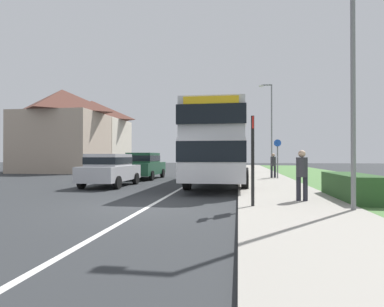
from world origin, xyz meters
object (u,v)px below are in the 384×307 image
at_px(pedestrian_at_stop, 302,173).
at_px(parked_car_dark_green, 144,165).
at_px(street_lamp_near, 349,49).
at_px(pedestrian_walking_away, 273,164).
at_px(bus_stop_sign, 253,154).
at_px(parked_car_silver, 110,169).
at_px(double_decker_bus, 220,144).
at_px(street_lamp_mid, 270,122).
at_px(cycle_route_sign, 278,157).

bearing_deg(pedestrian_at_stop, parked_car_dark_green, 129.23).
distance_m(parked_car_dark_green, street_lamp_near, 14.75).
distance_m(pedestrian_at_stop, pedestrian_walking_away, 10.41).
bearing_deg(bus_stop_sign, pedestrian_at_stop, 38.35).
bearing_deg(pedestrian_at_stop, parked_car_silver, 150.31).
bearing_deg(double_decker_bus, street_lamp_mid, 72.10).
bearing_deg(cycle_route_sign, bus_stop_sign, -100.21).
bearing_deg(street_lamp_mid, cycle_route_sign, -92.87).
distance_m(street_lamp_near, street_lamp_mid, 19.93).
bearing_deg(double_decker_bus, street_lamp_near, -65.11).
height_order(parked_car_dark_green, street_lamp_mid, street_lamp_mid).
height_order(pedestrian_walking_away, street_lamp_near, street_lamp_near).
relative_size(parked_car_dark_green, cycle_route_sign, 1.76).
xyz_separation_m(parked_car_silver, parked_car_dark_green, (0.14, 5.17, 0.05)).
bearing_deg(street_lamp_mid, parked_car_dark_green, -135.88).
xyz_separation_m(parked_car_dark_green, bus_stop_sign, (6.48, -11.03, 0.61)).
distance_m(pedestrian_at_stop, street_lamp_mid, 18.82).
height_order(double_decker_bus, pedestrian_at_stop, double_decker_bus).
relative_size(parked_car_dark_green, pedestrian_at_stop, 2.66).
relative_size(parked_car_silver, cycle_route_sign, 1.63).
bearing_deg(pedestrian_at_stop, bus_stop_sign, -141.65).
xyz_separation_m(parked_car_silver, cycle_route_sign, (8.63, 5.29, 0.55)).
xyz_separation_m(parked_car_silver, pedestrian_at_stop, (8.16, -4.65, 0.10)).
height_order(parked_car_silver, parked_car_dark_green, parked_car_dark_green).
bearing_deg(cycle_route_sign, pedestrian_at_stop, -92.73).
bearing_deg(street_lamp_near, parked_car_silver, 145.90).
distance_m(parked_car_silver, pedestrian_at_stop, 9.39).
bearing_deg(parked_car_dark_green, pedestrian_at_stop, -50.77).
xyz_separation_m(double_decker_bus, parked_car_dark_green, (-5.11, 3.13, -1.21)).
bearing_deg(street_lamp_mid, pedestrian_walking_away, -94.53).
relative_size(double_decker_bus, parked_car_silver, 2.71).
bearing_deg(street_lamp_near, cycle_route_sign, 92.03).
height_order(bus_stop_sign, street_lamp_near, street_lamp_near).
distance_m(double_decker_bus, pedestrian_walking_away, 5.02).
relative_size(bus_stop_sign, street_lamp_mid, 0.33).
height_order(pedestrian_at_stop, bus_stop_sign, bus_stop_sign).
xyz_separation_m(parked_car_silver, street_lamp_mid, (9.06, 13.82, 3.60)).
relative_size(pedestrian_walking_away, street_lamp_near, 0.23).
bearing_deg(pedestrian_at_stop, pedestrian_walking_away, 88.55).
bearing_deg(cycle_route_sign, pedestrian_walking_away, 114.11).
distance_m(pedestrian_walking_away, bus_stop_sign, 11.78).
bearing_deg(pedestrian_at_stop, street_lamp_near, -59.09).
height_order(parked_car_silver, street_lamp_mid, street_lamp_mid).
bearing_deg(parked_car_dark_green, cycle_route_sign, 0.80).
height_order(pedestrian_at_stop, pedestrian_walking_away, same).
xyz_separation_m(pedestrian_at_stop, pedestrian_walking_away, (0.26, 10.41, 0.00)).
distance_m(pedestrian_walking_away, street_lamp_mid, 8.81).
bearing_deg(street_lamp_near, pedestrian_at_stop, 120.91).
height_order(double_decker_bus, parked_car_silver, double_decker_bus).
xyz_separation_m(parked_car_dark_green, pedestrian_walking_away, (8.28, 0.59, 0.04)).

